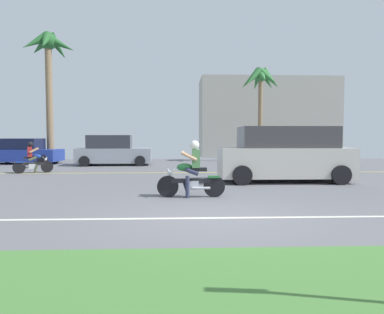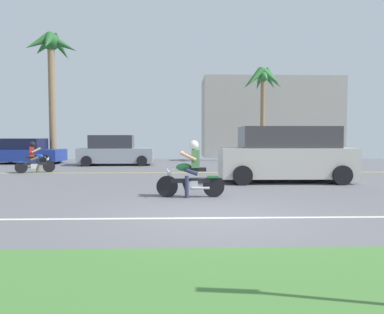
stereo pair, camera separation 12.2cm
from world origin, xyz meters
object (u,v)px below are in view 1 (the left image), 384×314
parked_car_0 (23,152)px  palm_tree_1 (261,83)px  suv_nearby (285,155)px  motorcyclist (192,173)px  parked_car_1 (113,151)px  palm_tree_0 (48,56)px  motorcyclist_distant (33,160)px

parked_car_0 → palm_tree_1: size_ratio=0.70×
suv_nearby → parked_car_0: bearing=145.9°
motorcyclist → suv_nearby: 4.61m
motorcyclist → parked_car_1: (-3.93, 10.52, 0.14)m
suv_nearby → parked_car_1: 10.41m
suv_nearby → parked_car_0: size_ratio=1.13×
motorcyclist → palm_tree_0: size_ratio=0.22×
motorcyclist_distant → palm_tree_1: bearing=30.4°
motorcyclist → suv_nearby: size_ratio=0.37×
parked_car_0 → motorcyclist_distant: bearing=-63.1°
motorcyclist → motorcyclist_distant: 9.20m
parked_car_1 → palm_tree_0: 7.31m
motorcyclist → palm_tree_0: palm_tree_0 is taller
parked_car_1 → palm_tree_1: bearing=16.7°
parked_car_0 → palm_tree_1: (14.20, 1.48, 4.26)m
motorcyclist_distant → parked_car_0: bearing=116.9°
suv_nearby → motorcyclist_distant: size_ratio=3.09×
suv_nearby → parked_car_1: bearing=134.6°
motorcyclist → parked_car_0: (-9.30, 11.68, 0.07)m
suv_nearby → parked_car_0: suv_nearby is taller
palm_tree_0 → motorcyclist_distant: (1.46, -6.27, -5.81)m
palm_tree_1 → palm_tree_0: bearing=-177.8°
motorcyclist_distant → motorcyclist: bearing=-44.0°
parked_car_0 → parked_car_1: (5.37, -1.16, 0.08)m
parked_car_0 → palm_tree_1: 14.90m
motorcyclist → motorcyclist_distant: motorcyclist is taller
parked_car_1 → suv_nearby: bearing=-45.4°
palm_tree_1 → motorcyclist_distant: 14.05m
parked_car_1 → motorcyclist_distant: parked_car_1 is taller
parked_car_0 → suv_nearby: bearing=-34.1°
parked_car_1 → palm_tree_1: (8.82, 2.64, 4.19)m
palm_tree_1 → suv_nearby: bearing=-98.5°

